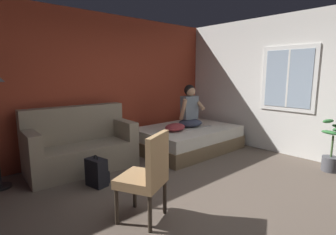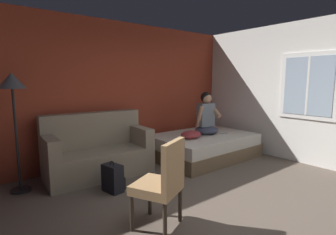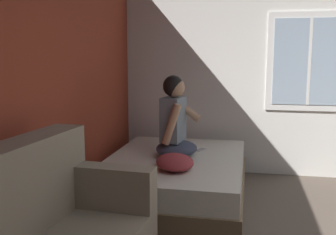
# 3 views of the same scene
# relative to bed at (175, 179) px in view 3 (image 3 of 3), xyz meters

# --- Properties ---
(wall_back_accent) EXTENTS (10.43, 0.16, 2.70)m
(wall_back_accent) POSITION_rel_bed_xyz_m (-1.50, 0.98, 1.11)
(wall_back_accent) COLOR #993823
(wall_back_accent) RESTS_ON ground
(bed) EXTENTS (2.06, 1.47, 0.48)m
(bed) POSITION_rel_bed_xyz_m (0.00, 0.00, 0.00)
(bed) COLOR brown
(bed) RESTS_ON ground
(person_seated) EXTENTS (0.57, 0.51, 0.88)m
(person_seated) POSITION_rel_bed_xyz_m (0.09, 0.02, 0.60)
(person_seated) COLOR #383D51
(person_seated) RESTS_ON bed
(throw_pillow) EXTENTS (0.57, 0.50, 0.14)m
(throw_pillow) POSITION_rel_bed_xyz_m (-0.43, -0.08, 0.31)
(throw_pillow) COLOR #993338
(throw_pillow) RESTS_ON bed
(cell_phone) EXTENTS (0.16, 0.12, 0.01)m
(cell_phone) POSITION_rel_bed_xyz_m (0.39, -0.23, 0.25)
(cell_phone) COLOR #B7B7BC
(cell_phone) RESTS_ON bed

